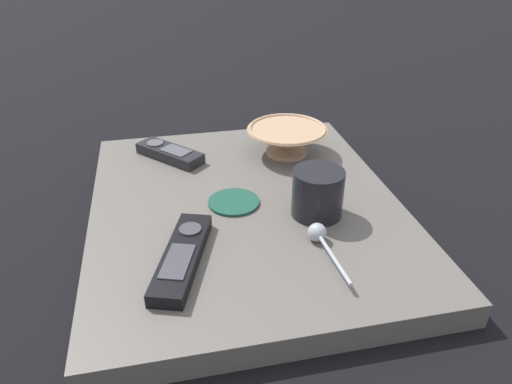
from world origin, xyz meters
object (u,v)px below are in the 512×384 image
Objects in this scene: drink_coaster at (233,201)px; tv_remote_far at (182,256)px; teaspoon at (319,236)px; cereal_bowl at (287,139)px; tv_remote_near at (170,153)px; coffee_mug at (318,193)px.

tv_remote_far is at bearing 56.21° from drink_coaster.
teaspoon is 0.19m from drink_coaster.
teaspoon reaches higher than drink_coaster.
drink_coaster is (0.14, 0.17, -0.03)m from cereal_bowl.
cereal_bowl is 0.32m from teaspoon.
tv_remote_far is (0.25, 0.32, -0.02)m from cereal_bowl.
tv_remote_far is at bearing 89.77° from tv_remote_near.
tv_remote_near is 1.60× the size of drink_coaster.
coffee_mug is 0.15m from drink_coaster.
tv_remote_far is at bearing 0.74° from teaspoon.
tv_remote_near is (0.23, -0.27, -0.03)m from coffee_mug.
tv_remote_near is at bearing -48.99° from coffee_mug.
teaspoon is at bearing -179.26° from tv_remote_far.
cereal_bowl is at bearing 173.21° from tv_remote_near.
cereal_bowl is 0.41m from tv_remote_far.
drink_coaster is at bearing -123.79° from tv_remote_far.
tv_remote_near is at bearing -63.44° from drink_coaster.
tv_remote_far reaches higher than drink_coaster.
drink_coaster is at bearing 49.97° from cereal_bowl.
coffee_mug is 0.43× the size of tv_remote_far.
teaspoon is 0.96× the size of tv_remote_near.
tv_remote_far is at bearing 52.78° from cereal_bowl.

